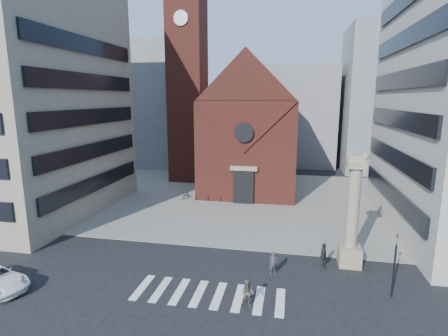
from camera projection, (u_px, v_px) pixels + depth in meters
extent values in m
plane|color=black|center=(211.00, 271.00, 25.41)|extent=(120.00, 120.00, 0.00)
cube|color=gray|center=(246.00, 198.00, 43.68)|extent=(46.00, 30.00, 0.05)
cube|color=maroon|center=(252.00, 145.00, 48.27)|extent=(12.00, 16.00, 12.00)
cube|color=#58271B|center=(253.00, 101.00, 47.47)|extent=(12.00, 15.40, 12.00)
cube|color=maroon|center=(245.00, 101.00, 39.43)|extent=(11.76, 0.50, 11.76)
cylinder|color=black|center=(244.00, 133.00, 39.69)|extent=(2.20, 0.30, 2.20)
cube|color=black|center=(244.00, 187.00, 41.22)|extent=(2.40, 0.30, 4.00)
cube|color=tan|center=(244.00, 169.00, 40.72)|extent=(3.20, 0.40, 0.50)
cube|color=maroon|center=(188.00, 80.00, 51.27)|extent=(5.00, 5.00, 30.00)
cylinder|color=white|center=(181.00, 18.00, 47.19)|extent=(2.00, 0.20, 2.00)
cube|color=gray|center=(12.00, 92.00, 37.01)|extent=(18.00, 20.00, 26.00)
cube|color=gray|center=(156.00, 105.00, 65.50)|extent=(16.00, 14.00, 22.00)
cube|color=gray|center=(296.00, 116.00, 65.77)|extent=(14.00, 12.00, 18.00)
cube|color=gray|center=(393.00, 100.00, 59.26)|extent=(16.00, 14.00, 24.00)
cube|color=tan|center=(349.00, 256.00, 26.25)|extent=(1.60, 1.60, 1.50)
cylinder|color=tan|center=(353.00, 208.00, 25.51)|extent=(0.90, 0.90, 6.00)
cube|color=tan|center=(356.00, 165.00, 24.88)|extent=(1.30, 1.30, 0.40)
cube|color=tan|center=(357.00, 159.00, 24.80)|extent=(1.20, 0.50, 0.55)
sphere|color=tan|center=(365.00, 156.00, 24.64)|extent=(0.56, 0.56, 0.56)
cube|color=tan|center=(350.00, 154.00, 24.81)|extent=(0.25, 0.15, 0.35)
cylinder|color=black|center=(394.00, 271.00, 21.83)|extent=(0.12, 0.12, 3.50)
imported|color=black|center=(397.00, 239.00, 21.40)|extent=(0.13, 0.16, 0.80)
imported|color=#3D3448|center=(273.00, 263.00, 24.83)|extent=(0.73, 0.63, 1.70)
imported|color=#5D534A|center=(248.00, 293.00, 21.04)|extent=(0.89, 0.74, 1.68)
imported|color=#2B2931|center=(323.00, 256.00, 25.71)|extent=(0.57, 1.18, 1.96)
imported|color=black|center=(186.00, 195.00, 43.60)|extent=(0.90, 1.77, 0.88)
imported|color=black|center=(198.00, 195.00, 43.29)|extent=(0.77, 1.69, 0.98)
imported|color=black|center=(210.00, 196.00, 43.01)|extent=(0.90, 1.77, 0.88)
imported|color=black|center=(223.00, 197.00, 42.70)|extent=(0.77, 1.69, 0.98)
imported|color=black|center=(235.00, 198.00, 42.42)|extent=(0.90, 1.77, 0.88)
imported|color=black|center=(248.00, 198.00, 42.11)|extent=(0.77, 1.69, 0.98)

